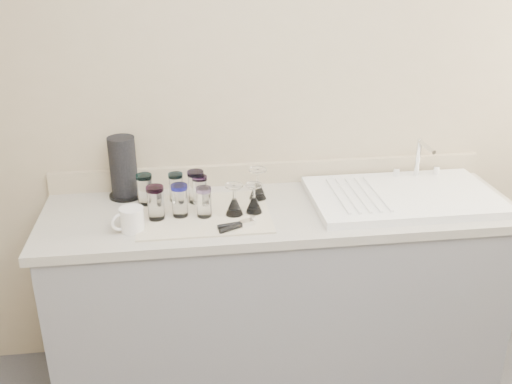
{
  "coord_description": "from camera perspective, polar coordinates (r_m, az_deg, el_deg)",
  "views": [
    {
      "loc": [
        -0.41,
        -1.02,
        1.95
      ],
      "look_at": [
        -0.12,
        1.15,
        1.0
      ],
      "focal_mm": 40.0,
      "sensor_mm": 36.0,
      "label": 1
    }
  ],
  "objects": [
    {
      "name": "dish_towel",
      "position": [
        2.42,
        -5.21,
        -2.2
      ],
      "size": [
        0.55,
        0.42,
        0.01
      ],
      "primitive_type": "cube",
      "color": "beige",
      "rests_on": "counter_unit"
    },
    {
      "name": "can_opener",
      "position": [
        2.29,
        -1.92,
        -3.32
      ],
      "size": [
        0.16,
        0.1,
        0.02
      ],
      "color": "silver",
      "rests_on": "dish_towel"
    },
    {
      "name": "room_envelope",
      "position": [
        1.17,
        13.51,
        2.98
      ],
      "size": [
        3.54,
        3.5,
        2.52
      ],
      "color": "#4B4A4F",
      "rests_on": "ground"
    },
    {
      "name": "sink_unit",
      "position": [
        2.63,
        14.49,
        -0.37
      ],
      "size": [
        0.82,
        0.5,
        0.22
      ],
      "color": "white",
      "rests_on": "counter_unit"
    },
    {
      "name": "counter_unit",
      "position": [
        2.71,
        2.4,
        -10.14
      ],
      "size": [
        2.06,
        0.62,
        0.9
      ],
      "color": "slate",
      "rests_on": "ground"
    },
    {
      "name": "paper_towel_roll",
      "position": [
        2.61,
        -13.12,
        2.33
      ],
      "size": [
        0.15,
        0.15,
        0.28
      ],
      "color": "black",
      "rests_on": "counter_unit"
    },
    {
      "name": "tumbler_blue",
      "position": [
        2.38,
        -7.63,
        -0.81
      ],
      "size": [
        0.07,
        0.07,
        0.14
      ],
      "color": "white",
      "rests_on": "dish_towel"
    },
    {
      "name": "tumbler_purple",
      "position": [
        2.5,
        -6.02,
        0.56
      ],
      "size": [
        0.07,
        0.07,
        0.14
      ],
      "color": "white",
      "rests_on": "dish_towel"
    },
    {
      "name": "goblet_front_right",
      "position": [
        2.4,
        -0.2,
        -1.09
      ],
      "size": [
        0.07,
        0.07,
        0.13
      ],
      "color": "white",
      "rests_on": "dish_towel"
    },
    {
      "name": "tumbler_teal",
      "position": [
        2.52,
        -11.06,
        0.29
      ],
      "size": [
        0.07,
        0.07,
        0.14
      ],
      "color": "white",
      "rests_on": "dish_towel"
    },
    {
      "name": "goblet_front_left",
      "position": [
        2.39,
        -2.19,
        -1.25
      ],
      "size": [
        0.07,
        0.07,
        0.13
      ],
      "color": "white",
      "rests_on": "dish_towel"
    },
    {
      "name": "tumbler_lavender",
      "position": [
        2.37,
        -5.23,
        -0.98
      ],
      "size": [
        0.06,
        0.06,
        0.13
      ],
      "color": "white",
      "rests_on": "dish_towel"
    },
    {
      "name": "tumbler_magenta",
      "position": [
        2.37,
        -9.99,
        -1.04
      ],
      "size": [
        0.07,
        0.07,
        0.14
      ],
      "color": "white",
      "rests_on": "dish_towel"
    },
    {
      "name": "tumbler_extra",
      "position": [
        2.5,
        -5.57,
        0.29
      ],
      "size": [
        0.06,
        0.06,
        0.12
      ],
      "color": "white",
      "rests_on": "dish_towel"
    },
    {
      "name": "goblet_back_right",
      "position": [
        2.53,
        0.17,
        0.36
      ],
      "size": [
        0.08,
        0.08,
        0.14
      ],
      "color": "white",
      "rests_on": "dish_towel"
    },
    {
      "name": "tumbler_cyan",
      "position": [
        2.53,
        -8.0,
        0.51
      ],
      "size": [
        0.06,
        0.06,
        0.13
      ],
      "color": "white",
      "rests_on": "dish_towel"
    },
    {
      "name": "white_mug",
      "position": [
        2.32,
        -12.37,
        -2.71
      ],
      "size": [
        0.14,
        0.13,
        0.1
      ],
      "color": "silver",
      "rests_on": "counter_unit"
    }
  ]
}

